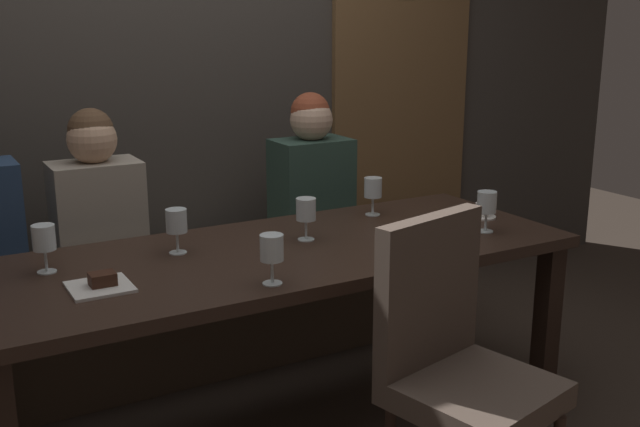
% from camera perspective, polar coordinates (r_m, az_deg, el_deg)
% --- Properties ---
extents(back_wall_tiled, '(6.00, 0.12, 3.00)m').
position_cam_1_polar(back_wall_tiled, '(3.79, -11.71, 13.31)').
color(back_wall_tiled, '#423D38').
rests_on(back_wall_tiled, ground).
extents(arched_door, '(0.90, 0.05, 2.55)m').
position_cam_1_polar(arched_door, '(4.35, 6.21, 11.87)').
color(arched_door, brown).
rests_on(arched_door, ground).
extents(dining_table, '(2.20, 0.84, 0.74)m').
position_cam_1_polar(dining_table, '(2.81, -2.98, -4.41)').
color(dining_table, black).
rests_on(dining_table, ground).
extents(banquette_bench, '(2.50, 0.44, 0.45)m').
position_cam_1_polar(banquette_bench, '(3.56, -8.01, -7.63)').
color(banquette_bench, '#4A3C2E').
rests_on(banquette_bench, ground).
extents(chair_near_side, '(0.53, 0.53, 0.98)m').
position_cam_1_polar(chair_near_side, '(2.40, 10.12, -10.46)').
color(chair_near_side, '#302119').
rests_on(chair_near_side, ground).
extents(diner_bearded, '(0.36, 0.24, 0.76)m').
position_cam_1_polar(diner_bearded, '(3.26, -16.48, 0.57)').
color(diner_bearded, '#9E9384').
rests_on(diner_bearded, banquette_bench).
extents(diner_far_end, '(0.36, 0.24, 0.78)m').
position_cam_1_polar(diner_far_end, '(3.60, -0.65, 2.60)').
color(diner_far_end, '#2D473D').
rests_on(diner_far_end, banquette_bench).
extents(wine_glass_end_right, '(0.08, 0.08, 0.16)m').
position_cam_1_polar(wine_glass_end_right, '(2.66, -20.11, -1.89)').
color(wine_glass_end_right, silver).
rests_on(wine_glass_end_right, dining_table).
extents(wine_glass_far_left, '(0.08, 0.08, 0.16)m').
position_cam_1_polar(wine_glass_far_left, '(3.05, 12.47, 0.77)').
color(wine_glass_far_left, silver).
rests_on(wine_glass_far_left, dining_table).
extents(wine_glass_near_left, '(0.08, 0.08, 0.16)m').
position_cam_1_polar(wine_glass_near_left, '(3.24, 4.02, 1.89)').
color(wine_glass_near_left, silver).
rests_on(wine_glass_near_left, dining_table).
extents(wine_glass_far_right, '(0.08, 0.08, 0.16)m').
position_cam_1_polar(wine_glass_far_right, '(2.75, -10.78, -0.64)').
color(wine_glass_far_right, silver).
rests_on(wine_glass_far_right, dining_table).
extents(wine_glass_end_left, '(0.08, 0.08, 0.16)m').
position_cam_1_polar(wine_glass_end_left, '(2.86, -1.07, 0.23)').
color(wine_glass_end_left, silver).
rests_on(wine_glass_end_left, dining_table).
extents(wine_glass_center_back, '(0.08, 0.08, 0.16)m').
position_cam_1_polar(wine_glass_center_back, '(2.39, -3.66, -2.70)').
color(wine_glass_center_back, silver).
rests_on(wine_glass_center_back, dining_table).
extents(espresso_cup, '(0.12, 0.12, 0.06)m').
position_cam_1_polar(espresso_cup, '(3.28, 12.13, 0.13)').
color(espresso_cup, white).
rests_on(espresso_cup, dining_table).
extents(dessert_plate, '(0.19, 0.19, 0.05)m').
position_cam_1_polar(dessert_plate, '(2.48, -16.22, -5.14)').
color(dessert_plate, white).
rests_on(dessert_plate, dining_table).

